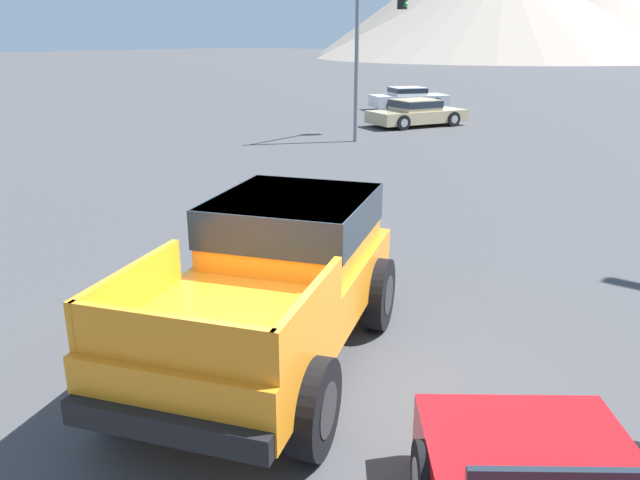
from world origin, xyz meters
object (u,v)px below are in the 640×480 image
object	(u,v)px
orange_pickup_truck	(278,272)
parked_car_white	(408,98)
parked_car_tan	(416,112)
traffic_light_main	(377,26)

from	to	relation	value
orange_pickup_truck	parked_car_white	xyz separation A→B (m)	(-12.64, 25.02, -0.48)
orange_pickup_truck	parked_car_tan	distance (m)	21.59
parked_car_tan	traffic_light_main	size ratio (longest dim) A/B	0.78
parked_car_tan	parked_car_white	size ratio (longest dim) A/B	1.10
parked_car_white	orange_pickup_truck	bearing A→B (deg)	-25.67
parked_car_tan	parked_car_white	xyz separation A→B (m)	(-3.55, 5.44, 0.02)
orange_pickup_truck	parked_car_white	world-z (taller)	orange_pickup_truck
parked_car_white	traffic_light_main	xyz separation A→B (m)	(3.88, -9.34, 3.57)
orange_pickup_truck	parked_car_tan	bearing A→B (deg)	94.48
orange_pickup_truck	parked_car_white	distance (m)	28.04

